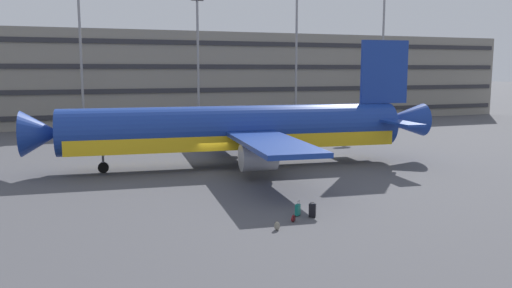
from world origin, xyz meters
TOP-DOWN VIEW (x-y plane):
  - ground_plane at (0.00, 0.00)m, footprint 600.00×600.00m
  - terminal_structure at (0.00, 45.31)m, footprint 133.91×15.53m
  - airliner at (2.97, 1.28)m, footprint 36.78×29.60m
  - light_mast_center_left at (-9.30, 33.38)m, footprint 1.80×0.50m
  - light_mast_center_right at (7.11, 33.38)m, footprint 1.80×0.50m
  - light_mast_right at (23.04, 33.38)m, footprint 1.80×0.50m
  - light_mast_far_right at (38.97, 33.38)m, footprint 1.80×0.50m
  - suitcase_teal at (1.79, -15.84)m, footprint 0.46×0.44m
  - suitcase_upright at (1.09, -15.29)m, footprint 0.41×0.39m
  - backpack_red at (-1.12, -17.42)m, footprint 0.36×0.31m
  - backpack_scuffed at (0.33, -16.32)m, footprint 0.37×0.37m

SIDE VIEW (x-z plane):
  - ground_plane at x=0.00m, z-range 0.00..0.00m
  - backpack_scuffed at x=0.33m, z-range -0.03..0.44m
  - backpack_red at x=-1.12m, z-range -0.03..0.48m
  - suitcase_upright at x=1.09m, z-range -0.09..0.86m
  - suitcase_teal at x=1.79m, z-range -0.04..0.90m
  - airliner at x=2.97m, z-range -2.39..9.02m
  - terminal_structure at x=0.00m, z-range 0.00..14.67m
  - light_mast_center_right at x=7.11m, z-range 1.65..21.00m
  - light_mast_center_left at x=-9.30m, z-range 1.70..23.97m
  - light_mast_right at x=23.04m, z-range 1.70..24.36m
  - light_mast_far_right at x=38.97m, z-range 1.73..26.66m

